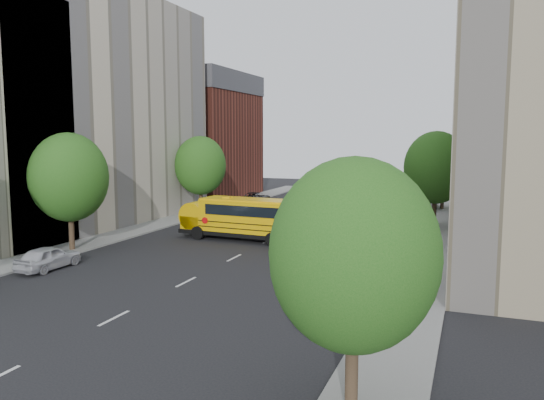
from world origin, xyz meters
The scene contains 20 objects.
ground centered at (0.00, 0.00, 0.00)m, with size 120.00×120.00×0.00m, color black.
sidewalk_left centered at (-11.50, 5.00, 0.06)m, with size 3.00×80.00×0.12m, color slate.
sidewalk_right centered at (11.50, 5.00, 0.06)m, with size 3.00×80.00×0.12m, color slate.
lane_markings centered at (0.00, 10.00, 0.01)m, with size 0.15×64.00×0.01m, color silver.
building_left_cream centered at (-18.00, 6.00, 10.00)m, with size 10.00×26.00×20.00m, color beige.
building_left_redbrick centered at (-18.00, 28.00, 6.50)m, with size 10.00×15.00×13.00m, color maroon.
building_right_far centered at (18.00, 20.00, 9.00)m, with size 10.00×22.00×18.00m, color #C2B997.
building_right_sidewall centered at (18.00, 9.00, 9.00)m, with size 10.10×0.30×18.00m, color brown.
street_tree_1 centered at (-11.00, -4.00, 4.95)m, with size 5.12×5.12×7.90m.
street_tree_2 centered at (-11.00, 14.00, 4.83)m, with size 4.99×4.99×7.71m.
street_tree_3 centered at (11.00, -18.00, 4.45)m, with size 4.61×4.61×7.11m.
street_tree_4 centered at (11.00, 14.00, 5.08)m, with size 5.25×5.25×8.10m.
street_tree_5 centered at (11.00, 26.00, 4.70)m, with size 4.86×4.86×7.51m.
school_bus centered at (-1.22, 3.54, 1.77)m, with size 11.38×3.35×3.17m.
safari_truck centered at (7.94, 6.02, 1.49)m, with size 6.75×2.96×2.81m.
parked_car_0 centered at (-8.80, -8.41, 0.69)m, with size 1.64×4.07×1.39m, color silver.
parked_car_1 centered at (-8.80, 11.78, 0.78)m, with size 1.65×4.74×1.56m, color white.
parked_car_2 centered at (-8.80, 22.54, 0.74)m, with size 2.47×5.35×1.49m, color black.
parked_car_3 centered at (8.80, -6.49, 0.71)m, with size 1.98×4.86×1.41m, color maroon.
parked_car_5 centered at (9.60, 26.38, 0.76)m, with size 1.61×4.61×1.52m, color gray.
Camera 1 is at (13.90, -31.79, 7.60)m, focal length 35.00 mm.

